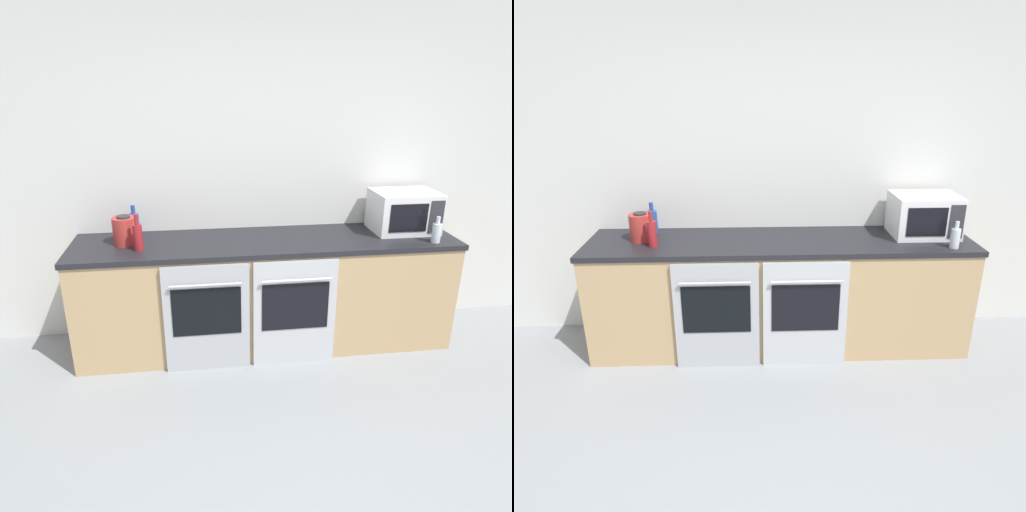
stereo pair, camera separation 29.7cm
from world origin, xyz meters
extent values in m
cube|color=silver|center=(0.00, 2.23, 1.30)|extent=(10.00, 0.06, 2.60)
cube|color=tan|center=(0.00, 1.88, 0.43)|extent=(2.90, 0.64, 0.85)
cube|color=black|center=(0.00, 1.88, 0.87)|extent=(2.92, 0.67, 0.04)
cube|color=#A8AAAF|center=(-0.48, 1.54, 0.42)|extent=(0.62, 0.03, 0.84)
cube|color=black|center=(-0.48, 1.53, 0.49)|extent=(0.49, 0.01, 0.37)
cylinder|color=#A8AAAF|center=(-0.48, 1.50, 0.70)|extent=(0.50, 0.02, 0.02)
cube|color=#B7BABF|center=(0.17, 1.54, 0.42)|extent=(0.62, 0.03, 0.84)
cube|color=black|center=(0.17, 1.53, 0.49)|extent=(0.49, 0.01, 0.37)
cylinder|color=#B7BABF|center=(0.17, 1.50, 0.70)|extent=(0.50, 0.02, 0.02)
cube|color=silver|center=(1.12, 1.96, 1.05)|extent=(0.49, 0.38, 0.32)
cube|color=black|center=(1.08, 1.77, 1.05)|extent=(0.30, 0.01, 0.22)
cube|color=#2D2D33|center=(1.30, 1.77, 1.05)|extent=(0.11, 0.01, 0.26)
cylinder|color=maroon|center=(-0.94, 1.76, 0.99)|extent=(0.07, 0.07, 0.19)
cylinder|color=maroon|center=(-0.94, 1.76, 1.12)|extent=(0.03, 0.03, 0.07)
cylinder|color=silver|center=(1.25, 1.65, 0.96)|extent=(0.07, 0.07, 0.14)
cylinder|color=silver|center=(1.25, 1.65, 1.06)|extent=(0.03, 0.03, 0.06)
cylinder|color=#234793|center=(-1.00, 2.09, 0.98)|extent=(0.08, 0.08, 0.18)
cylinder|color=#234793|center=(-1.00, 2.09, 1.10)|extent=(0.03, 0.03, 0.07)
cylinder|color=#B2332D|center=(-1.05, 1.91, 0.99)|extent=(0.17, 0.17, 0.20)
cylinder|color=#262628|center=(-1.05, 1.91, 1.10)|extent=(0.10, 0.10, 0.01)
camera|label=1|loc=(-0.50, -1.38, 2.03)|focal=32.00mm
camera|label=2|loc=(-0.21, -1.40, 2.03)|focal=32.00mm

